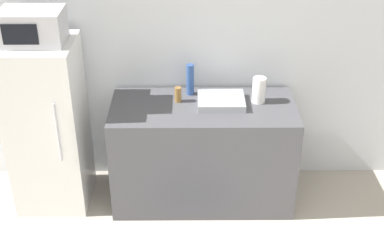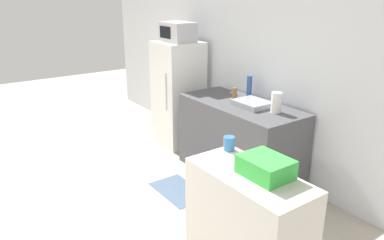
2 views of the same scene
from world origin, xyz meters
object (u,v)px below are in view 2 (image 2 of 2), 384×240
(bottle_short, at_px, (235,93))
(jar, at_px, (229,143))
(microwave, at_px, (177,32))
(bottle_tall, at_px, (249,87))
(refrigerator, at_px, (178,94))
(paper_towel_roll, at_px, (276,102))
(basket, at_px, (266,167))

(bottle_short, height_order, jar, jar)
(microwave, height_order, bottle_tall, microwave)
(bottle_tall, bearing_deg, refrigerator, -169.13)
(microwave, bearing_deg, refrigerator, 70.02)
(microwave, relative_size, bottle_short, 3.71)
(refrigerator, bearing_deg, bottle_tall, 10.87)
(refrigerator, bearing_deg, bottle_short, 4.88)
(bottle_tall, distance_m, bottle_short, 0.19)
(bottle_tall, relative_size, paper_towel_roll, 1.25)
(microwave, xyz_separation_m, bottle_short, (1.12, 0.10, -0.64))
(refrigerator, relative_size, jar, 15.07)
(bottle_short, relative_size, jar, 1.31)
(refrigerator, height_order, basket, refrigerator)
(microwave, distance_m, bottle_short, 1.30)
(bottle_tall, height_order, basket, basket)
(jar, bearing_deg, bottle_short, 137.40)
(microwave, relative_size, basket, 1.66)
(jar, distance_m, paper_towel_roll, 1.60)
(microwave, bearing_deg, bottle_tall, 10.92)
(bottle_short, relative_size, basket, 0.45)
(bottle_tall, xyz_separation_m, basket, (1.82, -1.59, 0.12))
(refrigerator, distance_m, basket, 3.36)
(refrigerator, relative_size, bottle_tall, 5.41)
(refrigerator, distance_m, bottle_tall, 1.29)
(basket, height_order, paper_towel_roll, basket)
(microwave, bearing_deg, bottle_short, 4.94)
(jar, bearing_deg, basket, -9.82)
(bottle_short, xyz_separation_m, basket, (1.92, -1.45, 0.19))
(bottle_short, bearing_deg, microwave, -175.06)
(microwave, xyz_separation_m, paper_towel_roll, (1.81, 0.09, -0.60))
(basket, relative_size, paper_towel_roll, 1.32)
(bottle_tall, relative_size, basket, 0.95)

